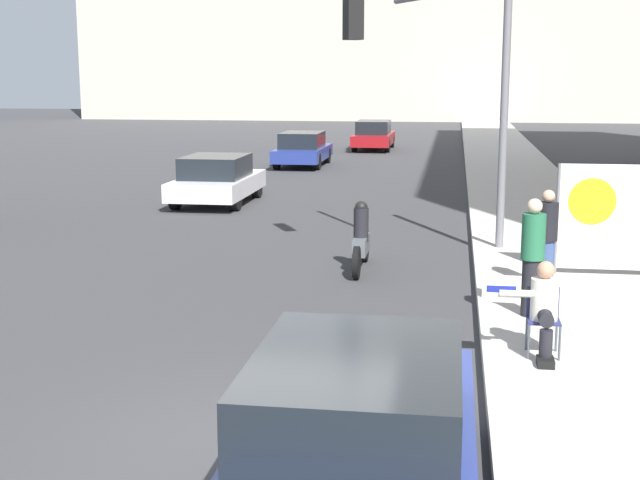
% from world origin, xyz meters
% --- Properties ---
extents(ground_plane, '(160.00, 160.00, 0.00)m').
position_xyz_m(ground_plane, '(0.00, 0.00, 0.00)').
color(ground_plane, '#38383A').
extents(sidewalk_curb, '(3.36, 90.00, 0.18)m').
position_xyz_m(sidewalk_curb, '(3.87, 15.00, 0.09)').
color(sidewalk_curb, beige).
rests_on(sidewalk_curb, ground_plane).
extents(seated_protester, '(0.97, 0.77, 1.19)m').
position_xyz_m(seated_protester, '(2.90, 2.86, 0.81)').
color(seated_protester, '#474C56').
rests_on(seated_protester, sidewalk_curb).
extents(jogger_on_sidewalk, '(0.34, 0.34, 1.71)m').
position_xyz_m(jogger_on_sidewalk, '(2.92, 4.79, 1.05)').
color(jogger_on_sidewalk, black).
rests_on(jogger_on_sidewalk, sidewalk_curb).
extents(pedestrian_behind, '(0.34, 0.34, 1.62)m').
position_xyz_m(pedestrian_behind, '(3.29, 6.58, 1.00)').
color(pedestrian_behind, '#334775').
rests_on(pedestrian_behind, sidewalk_curb).
extents(protest_banner, '(2.10, 0.06, 1.93)m').
position_xyz_m(protest_banner, '(4.57, 7.70, 1.20)').
color(protest_banner, slate).
rests_on(protest_banner, sidewalk_curb).
extents(traffic_light_pole, '(3.11, 2.88, 5.20)m').
position_xyz_m(traffic_light_pole, '(1.59, 9.36, 3.73)').
color(traffic_light_pole, slate).
rests_on(traffic_light_pole, sidewalk_curb).
extents(parked_car_curbside, '(1.85, 4.44, 1.52)m').
position_xyz_m(parked_car_curbside, '(1.08, -1.40, 0.75)').
color(parked_car_curbside, navy).
rests_on(parked_car_curbside, ground_plane).
extents(car_on_road_nearest, '(1.90, 4.18, 1.37)m').
position_xyz_m(car_on_road_nearest, '(-4.85, 16.25, 0.69)').
color(car_on_road_nearest, silver).
rests_on(car_on_road_nearest, ground_plane).
extents(car_on_road_midblock, '(1.79, 4.34, 1.36)m').
position_xyz_m(car_on_road_midblock, '(-4.20, 26.76, 0.69)').
color(car_on_road_midblock, navy).
rests_on(car_on_road_midblock, ground_plane).
extents(car_on_road_distant, '(1.76, 4.53, 1.40)m').
position_xyz_m(car_on_road_distant, '(-2.13, 34.90, 0.70)').
color(car_on_road_distant, maroon).
rests_on(car_on_road_distant, ground_plane).
extents(motorcycle_on_road, '(0.28, 2.15, 1.32)m').
position_xyz_m(motorcycle_on_road, '(0.09, 8.23, 0.56)').
color(motorcycle_on_road, '#565B60').
rests_on(motorcycle_on_road, ground_plane).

